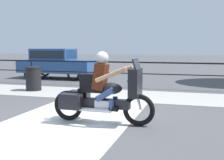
# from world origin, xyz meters

# --- Properties ---
(ground_plane) EXTENTS (120.00, 120.00, 0.00)m
(ground_plane) POSITION_xyz_m (0.00, 0.00, 0.00)
(ground_plane) COLOR #4C4C4F
(sidewalk_band) EXTENTS (44.00, 2.40, 0.01)m
(sidewalk_band) POSITION_xyz_m (0.00, 3.40, 0.01)
(sidewalk_band) COLOR #A8A59E
(sidewalk_band) RESTS_ON ground
(crosswalk_band) EXTENTS (2.88, 6.00, 0.01)m
(crosswalk_band) POSITION_xyz_m (-0.48, -0.20, 0.00)
(crosswalk_band) COLOR silver
(crosswalk_band) RESTS_ON ground
(fence_railing) EXTENTS (36.00, 0.05, 1.11)m
(fence_railing) POSITION_xyz_m (0.00, 5.30, 0.88)
(fence_railing) COLOR black
(fence_railing) RESTS_ON ground
(motorcycle) EXTENTS (2.40, 0.76, 1.62)m
(motorcycle) POSITION_xyz_m (0.33, -0.34, 0.71)
(motorcycle) COLOR black
(motorcycle) RESTS_ON ground
(parked_car) EXTENTS (4.14, 1.77, 1.63)m
(parked_car) POSITION_xyz_m (-5.03, 7.65, 0.93)
(parked_car) COLOR #284C84
(parked_car) RESTS_ON ground
(trash_bin) EXTENTS (0.63, 0.63, 0.94)m
(trash_bin) POSITION_xyz_m (-3.82, 3.43, 0.47)
(trash_bin) COLOR black
(trash_bin) RESTS_ON ground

